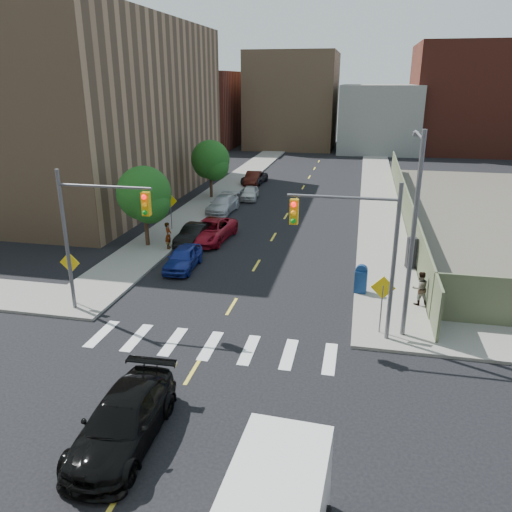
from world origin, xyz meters
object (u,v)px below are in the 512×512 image
at_px(parked_car_black, 194,234).
at_px(pedestrian_west, 168,235).
at_px(parked_car_white, 250,193).
at_px(parked_car_blue, 183,258).
at_px(pedestrian_east, 420,288).
at_px(payphone, 411,253).
at_px(black_sedan, 123,421).
at_px(parked_car_grey, 254,178).
at_px(parked_car_silver, 223,204).
at_px(parked_car_red, 210,230).
at_px(parked_car_maroon, 253,178).
at_px(mailbox, 361,279).

height_order(parked_car_black, pedestrian_west, pedestrian_west).
xyz_separation_m(parked_car_black, parked_car_white, (0.78, 14.04, -0.05)).
distance_m(parked_car_blue, pedestrian_east, 13.64).
relative_size(parked_car_blue, payphone, 2.16).
relative_size(parked_car_white, black_sedan, 0.71).
bearing_deg(parked_car_grey, parked_car_silver, -84.77).
bearing_deg(black_sedan, parked_car_red, 97.78).
xyz_separation_m(parked_car_red, parked_car_white, (-0.10, 13.14, -0.12)).
bearing_deg(parked_car_grey, parked_car_blue, -81.94).
bearing_deg(pedestrian_east, parked_car_silver, -68.75).
bearing_deg(parked_car_blue, black_sedan, -78.83).
distance_m(parked_car_white, pedestrian_east, 25.31).
bearing_deg(pedestrian_east, parked_car_red, -52.62).
height_order(parked_car_silver, parked_car_white, parked_car_silver).
bearing_deg(payphone, black_sedan, -132.32).
distance_m(parked_car_maroon, pedestrian_east, 31.96).
xyz_separation_m(parked_car_black, parked_car_silver, (-0.42, 8.85, 0.01)).
height_order(parked_car_black, parked_car_silver, parked_car_silver).
relative_size(parked_car_blue, pedestrian_east, 2.30).
height_order(parked_car_red, black_sedan, black_sedan).
bearing_deg(parked_car_maroon, parked_car_blue, -89.49).
distance_m(parked_car_black, pedestrian_west, 2.13).
relative_size(payphone, pedestrian_west, 1.04).
bearing_deg(parked_car_white, black_sedan, -89.46).
bearing_deg(parked_car_maroon, parked_car_grey, 87.62).
bearing_deg(parked_car_grey, mailbox, -61.94).
xyz_separation_m(parked_car_red, black_sedan, (3.40, -20.50, 0.01)).
bearing_deg(parked_car_grey, parked_car_red, -81.17).
relative_size(parked_car_blue, parked_car_red, 0.73).
bearing_deg(parked_car_maroon, pedestrian_west, -94.40).
distance_m(parked_car_silver, pedestrian_east, 21.89).
bearing_deg(parked_car_maroon, mailbox, -69.13).
relative_size(black_sedan, pedestrian_west, 2.97).
height_order(parked_car_black, parked_car_red, parked_car_red).
relative_size(parked_car_silver, parked_car_white, 1.28).
distance_m(parked_car_white, parked_car_maroon, 7.07).
bearing_deg(parked_car_black, parked_car_silver, 98.53).
distance_m(mailbox, payphone, 5.24).
distance_m(parked_car_black, pedestrian_east, 16.06).
distance_m(parked_car_blue, pedestrian_west, 3.70).
xyz_separation_m(parked_car_silver, parked_car_maroon, (0.00, 12.15, -0.00)).
bearing_deg(black_sedan, parked_car_maroon, 94.97).
xyz_separation_m(parked_car_grey, black_sedan, (4.70, -41.18, 0.14)).
relative_size(parked_car_red, parked_car_maroon, 1.30).
bearing_deg(parked_car_silver, pedestrian_west, -91.09).
relative_size(parked_car_grey, mailbox, 2.92).
bearing_deg(payphone, parked_car_grey, 109.15).
bearing_deg(pedestrian_west, parked_car_red, -49.79).
relative_size(parked_car_blue, parked_car_white, 1.07).
xyz_separation_m(parked_car_white, mailbox, (10.60, -20.50, 0.26)).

